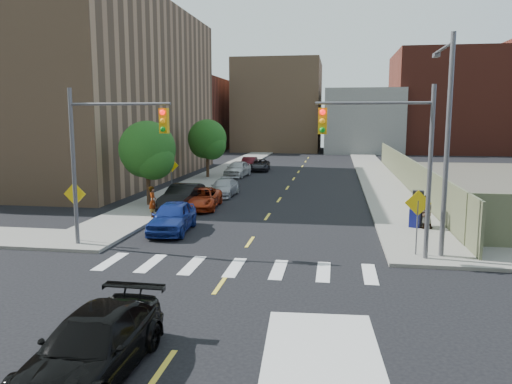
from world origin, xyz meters
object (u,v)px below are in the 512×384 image
(parked_car_grey, at_px, (260,165))
(payphone, at_px, (417,208))
(parked_car_maroon, at_px, (249,164))
(pedestrian_west, at_px, (153,202))
(black_sedan, at_px, (93,346))
(parked_car_blue, at_px, (173,217))
(mailbox, at_px, (415,216))
(parked_car_black, at_px, (183,197))
(parked_car_white, at_px, (238,169))
(pedestrian_east, at_px, (425,212))
(parked_car_silver, at_px, (224,188))
(parked_car_red, at_px, (201,198))

(parked_car_grey, xyz_separation_m, payphone, (12.30, -26.15, 0.46))
(parked_car_grey, bearing_deg, payphone, -68.68)
(parked_car_maroon, distance_m, pedestrian_west, 27.02)
(parked_car_grey, relative_size, black_sedan, 0.90)
(parked_car_blue, height_order, payphone, payphone)
(payphone, xyz_separation_m, pedestrian_west, (-14.40, 0.03, -0.05))
(payphone, bearing_deg, mailbox, -107.05)
(parked_car_black, relative_size, parked_car_grey, 1.08)
(parked_car_white, height_order, pedestrian_east, pedestrian_east)
(parked_car_black, xyz_separation_m, pedestrian_west, (-0.80, -3.18, 0.23))
(parked_car_blue, relative_size, parked_car_white, 1.00)
(pedestrian_east, bearing_deg, parked_car_maroon, -64.69)
(parked_car_grey, bearing_deg, parked_car_silver, -93.87)
(parked_car_blue, distance_m, parked_car_maroon, 29.85)
(payphone, relative_size, pedestrian_east, 1.09)
(parked_car_black, bearing_deg, mailbox, -10.06)
(parked_car_blue, bearing_deg, pedestrian_west, 122.58)
(parked_car_maroon, bearing_deg, pedestrian_west, -92.00)
(pedestrian_west, bearing_deg, payphone, -104.63)
(parked_car_black, relative_size, mailbox, 3.97)
(parked_car_silver, xyz_separation_m, pedestrian_west, (-2.10, -8.79, 0.40))
(parked_car_silver, xyz_separation_m, black_sedan, (2.79, -25.47, 0.09))
(parked_car_black, height_order, parked_car_white, parked_car_black)
(parked_car_maroon, distance_m, parked_car_grey, 1.57)
(parked_car_blue, distance_m, pedestrian_east, 12.78)
(parked_car_silver, height_order, payphone, payphone)
(mailbox, xyz_separation_m, pedestrian_east, (0.46, -0.17, 0.26))
(parked_car_grey, relative_size, pedestrian_west, 2.54)
(parked_car_black, distance_m, pedestrian_east, 14.40)
(payphone, height_order, pedestrian_west, payphone)
(parked_car_white, xyz_separation_m, payphone, (13.60, -20.61, 0.31))
(parked_car_maroon, xyz_separation_m, payphone, (13.60, -27.03, 0.39))
(parked_car_silver, distance_m, payphone, 15.15)
(parked_car_blue, distance_m, payphone, 12.62)
(parked_car_maroon, xyz_separation_m, black_sedan, (4.09, -43.67, 0.03))
(parked_car_grey, distance_m, mailbox, 29.22)
(parked_car_grey, distance_m, pedestrian_east, 29.57)
(black_sedan, height_order, pedestrian_west, pedestrian_west)
(parked_car_black, relative_size, black_sedan, 0.98)
(payphone, bearing_deg, pedestrian_east, -59.01)
(mailbox, relative_size, payphone, 0.65)
(black_sedan, bearing_deg, parked_car_red, 99.41)
(parked_car_white, bearing_deg, parked_car_grey, 82.23)
(parked_car_maroon, height_order, payphone, payphone)
(parked_car_silver, relative_size, mailbox, 3.53)
(parked_car_grey, xyz_separation_m, pedestrian_east, (12.59, -26.75, 0.38))
(parked_car_maroon, bearing_deg, pedestrian_east, -63.62)
(parked_car_silver, bearing_deg, payphone, -33.77)
(parked_car_maroon, relative_size, pedestrian_east, 2.45)
(black_sedan, bearing_deg, parked_car_black, 102.39)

